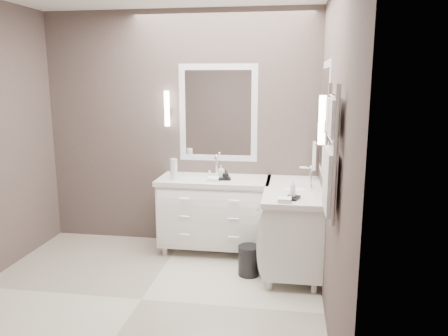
# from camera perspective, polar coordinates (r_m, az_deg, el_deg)

# --- Properties ---
(floor) EXTENTS (3.20, 3.00, 0.01)m
(floor) POSITION_cam_1_polar(r_m,az_deg,el_deg) (4.13, -10.75, -16.56)
(floor) COLOR beige
(floor) RESTS_ON ground
(wall_back) EXTENTS (3.20, 0.01, 2.70)m
(wall_back) POSITION_cam_1_polar(r_m,az_deg,el_deg) (5.13, -5.74, 4.99)
(wall_back) COLOR #4F423F
(wall_back) RESTS_ON floor
(wall_front) EXTENTS (3.20, 0.01, 2.70)m
(wall_front) POSITION_cam_1_polar(r_m,az_deg,el_deg) (2.38, -24.06, -3.53)
(wall_front) COLOR #4F423F
(wall_front) RESTS_ON floor
(wall_right) EXTENTS (0.01, 3.00, 2.70)m
(wall_right) POSITION_cam_1_polar(r_m,az_deg,el_deg) (3.49, 14.06, 1.66)
(wall_right) COLOR #4F423F
(wall_right) RESTS_ON floor
(vanity_back) EXTENTS (1.24, 0.59, 0.97)m
(vanity_back) POSITION_cam_1_polar(r_m,az_deg,el_deg) (4.94, -1.26, -5.47)
(vanity_back) COLOR white
(vanity_back) RESTS_ON floor
(vanity_right) EXTENTS (0.59, 1.24, 0.97)m
(vanity_right) POSITION_cam_1_polar(r_m,az_deg,el_deg) (4.56, 8.99, -7.06)
(vanity_right) COLOR white
(vanity_right) RESTS_ON floor
(mirror_back) EXTENTS (0.90, 0.02, 1.10)m
(mirror_back) POSITION_cam_1_polar(r_m,az_deg,el_deg) (5.00, -0.79, 7.18)
(mirror_back) COLOR white
(mirror_back) RESTS_ON wall_back
(mirror_right) EXTENTS (0.02, 0.90, 1.10)m
(mirror_right) POSITION_cam_1_polar(r_m,az_deg,el_deg) (4.26, 13.00, 6.14)
(mirror_right) COLOR white
(mirror_right) RESTS_ON wall_right
(sconce_back) EXTENTS (0.06, 0.06, 0.40)m
(sconce_back) POSITION_cam_1_polar(r_m,az_deg,el_deg) (5.06, -7.46, 7.62)
(sconce_back) COLOR white
(sconce_back) RESTS_ON wall_back
(sconce_right) EXTENTS (0.06, 0.06, 0.40)m
(sconce_right) POSITION_cam_1_polar(r_m,az_deg,el_deg) (3.67, 12.69, 6.01)
(sconce_right) COLOR white
(sconce_right) RESTS_ON wall_right
(towel_bar_corner) EXTENTS (0.03, 0.22, 0.30)m
(towel_bar_corner) POSITION_cam_1_polar(r_m,az_deg,el_deg) (4.86, 11.69, 1.67)
(towel_bar_corner) COLOR white
(towel_bar_corner) RESTS_ON wall_right
(towel_ladder) EXTENTS (0.06, 0.58, 0.90)m
(towel_ladder) POSITION_cam_1_polar(r_m,az_deg,el_deg) (3.09, 13.74, 1.21)
(towel_ladder) COLOR white
(towel_ladder) RESTS_ON wall_right
(waste_bin) EXTENTS (0.24, 0.24, 0.30)m
(waste_bin) POSITION_cam_1_polar(r_m,az_deg,el_deg) (4.46, 3.27, -11.96)
(waste_bin) COLOR black
(waste_bin) RESTS_ON floor
(amenity_tray_back) EXTENTS (0.18, 0.15, 0.02)m
(amenity_tray_back) POSITION_cam_1_polar(r_m,az_deg,el_deg) (4.78, -0.08, -1.37)
(amenity_tray_back) COLOR black
(amenity_tray_back) RESTS_ON vanity_back
(amenity_tray_right) EXTENTS (0.15, 0.18, 0.02)m
(amenity_tray_right) POSITION_cam_1_polar(r_m,az_deg,el_deg) (4.06, 8.92, -3.85)
(amenity_tray_right) COLOR black
(amenity_tray_right) RESTS_ON vanity_right
(water_bottle) EXTENTS (0.09, 0.09, 0.23)m
(water_bottle) POSITION_cam_1_polar(r_m,az_deg,el_deg) (4.80, -6.58, -0.14)
(water_bottle) COLOR silver
(water_bottle) RESTS_ON vanity_back
(soap_bottle_a) EXTENTS (0.07, 0.07, 0.13)m
(soap_bottle_a) POSITION_cam_1_polar(r_m,az_deg,el_deg) (4.78, -0.40, -0.40)
(soap_bottle_a) COLOR white
(soap_bottle_a) RESTS_ON amenity_tray_back
(soap_bottle_b) EXTENTS (0.09, 0.09, 0.09)m
(soap_bottle_b) POSITION_cam_1_polar(r_m,az_deg,el_deg) (4.73, 0.22, -0.79)
(soap_bottle_b) COLOR black
(soap_bottle_b) RESTS_ON amenity_tray_back
(soap_bottle_c) EXTENTS (0.08, 0.08, 0.15)m
(soap_bottle_c) POSITION_cam_1_polar(r_m,az_deg,el_deg) (4.04, 8.96, -2.66)
(soap_bottle_c) COLOR white
(soap_bottle_c) RESTS_ON amenity_tray_right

